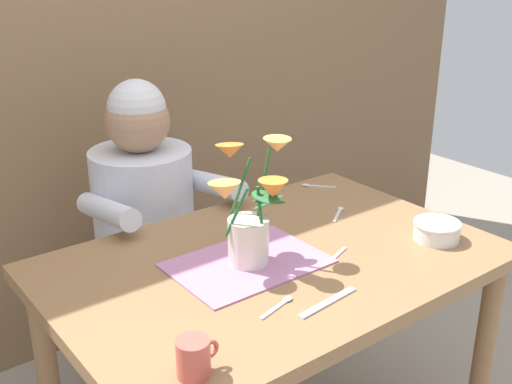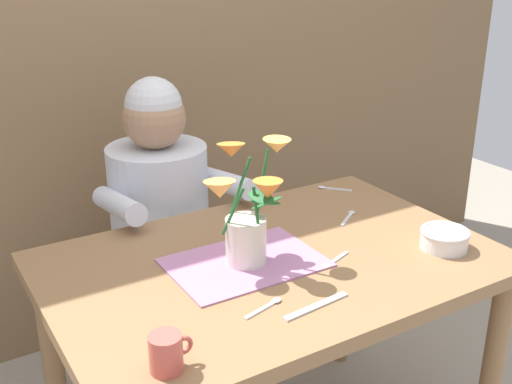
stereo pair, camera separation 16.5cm
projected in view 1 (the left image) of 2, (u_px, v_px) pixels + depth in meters
The scene contains 13 objects.
wood_panel_backdrop at pixel (95, 27), 2.29m from camera, with size 4.00×0.10×2.50m, color brown.
dining_table at pixel (274, 289), 1.73m from camera, with size 1.20×0.80×0.74m.
seated_person at pixel (147, 243), 2.18m from camera, with size 0.45×0.47×1.14m.
striped_placemat at pixel (247, 263), 1.66m from camera, with size 0.40×0.28×0.01m, color #B275A3.
flower_vase at pixel (250, 214), 1.61m from camera, with size 0.26×0.29×0.33m.
ceramic_bowl at pixel (437, 230), 1.79m from camera, with size 0.14×0.14×0.06m.
dinner_knife at pixel (328, 302), 1.48m from camera, with size 0.19×0.02×0.01m, color silver.
tea_cup at pixel (194, 358), 1.22m from camera, with size 0.09×0.07×0.08m.
spoon_0 at pixel (339, 212), 1.98m from camera, with size 0.11×0.08×0.01m.
spoon_1 at pixel (333, 258), 1.68m from camera, with size 0.12×0.06×0.01m.
spoon_2 at pixel (313, 186), 2.20m from camera, with size 0.09×0.10×0.01m.
spoon_3 at pixel (281, 304), 1.47m from camera, with size 0.12×0.04×0.01m.
spoon_4 at pixel (244, 222), 1.91m from camera, with size 0.04×0.12×0.01m.
Camera 1 is at (-0.96, -1.17, 1.53)m, focal length 44.00 mm.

